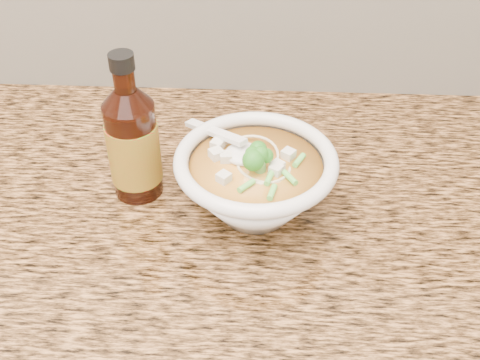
{
  "coord_description": "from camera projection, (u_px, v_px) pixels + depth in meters",
  "views": [
    {
      "loc": [
        0.36,
        1.08,
        1.45
      ],
      "look_at": [
        0.33,
        1.67,
        0.95
      ],
      "focal_mm": 45.0,
      "sensor_mm": 36.0,
      "label": 1
    }
  ],
  "objects": [
    {
      "name": "counter_slab",
      "position": [
        5.0,
        212.0,
        0.83
      ],
      "size": [
        4.0,
        0.68,
        0.04
      ],
      "primitive_type": "cube",
      "color": "#AA723E",
      "rests_on": "cabinet"
    },
    {
      "name": "soup_bowl",
      "position": [
        255.0,
        183.0,
        0.77
      ],
      "size": [
        0.21,
        0.21,
        0.12
      ],
      "rotation": [
        0.0,
        0.0,
        0.03
      ],
      "color": "white",
      "rests_on": "counter_slab"
    },
    {
      "name": "hot_sauce_bottle",
      "position": [
        133.0,
        144.0,
        0.79
      ],
      "size": [
        0.08,
        0.08,
        0.21
      ],
      "rotation": [
        0.0,
        0.0,
        -0.1
      ],
      "color": "#361107",
      "rests_on": "counter_slab"
    }
  ]
}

